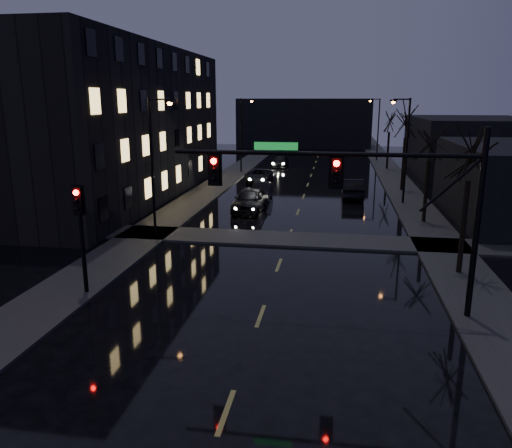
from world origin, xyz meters
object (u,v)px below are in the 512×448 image
at_px(oncoming_car_b, 262,191).
at_px(oncoming_car_c, 260,176).
at_px(oncoming_car_a, 250,200).
at_px(lead_car, 353,188).
at_px(oncoming_car_d, 280,161).

height_order(oncoming_car_b, oncoming_car_c, oncoming_car_b).
bearing_deg(oncoming_car_a, lead_car, 43.16).
relative_size(oncoming_car_c, lead_car, 0.99).
distance_m(oncoming_car_b, lead_car, 7.49).
xyz_separation_m(oncoming_car_a, oncoming_car_c, (-1.22, 12.67, -0.18)).
xyz_separation_m(oncoming_car_b, oncoming_car_d, (-0.77, 20.20, -0.03)).
relative_size(oncoming_car_b, oncoming_car_c, 0.86).
xyz_separation_m(oncoming_car_c, lead_car, (8.69, -6.41, 0.13)).
height_order(oncoming_car_a, oncoming_car_d, oncoming_car_a).
height_order(oncoming_car_b, oncoming_car_d, oncoming_car_b).
distance_m(oncoming_car_a, oncoming_car_d, 24.69).
distance_m(oncoming_car_c, lead_car, 10.80).
relative_size(oncoming_car_c, oncoming_car_d, 1.07).
bearing_deg(oncoming_car_d, oncoming_car_b, -88.72).
bearing_deg(oncoming_car_b, oncoming_car_c, 98.02).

